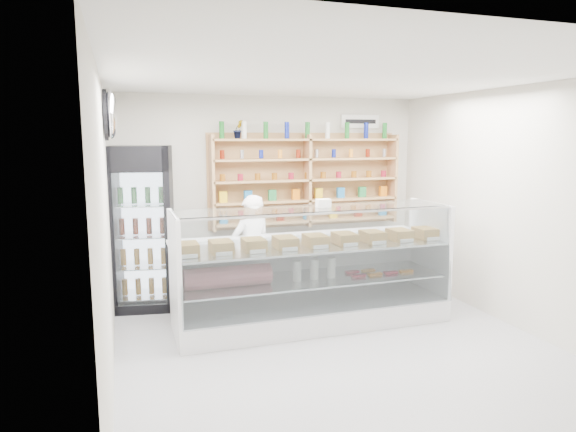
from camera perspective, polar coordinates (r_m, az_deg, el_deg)
name	(u,v)px	position (r m, az deg, el deg)	size (l,w,h in m)	color
room	(342,219)	(5.20, 6.01, -0.33)	(5.00, 5.00, 5.00)	#9A999D
display_counter	(312,292)	(6.20, 2.67, -8.46)	(3.25, 0.97, 1.41)	white
shop_worker	(251,253)	(6.59, -4.09, -4.13)	(0.55, 0.36, 1.50)	white
drinks_cooler	(143,227)	(6.91, -15.82, -1.23)	(0.87, 0.85, 2.11)	black
wall_shelving	(307,180)	(7.52, 2.15, 4.00)	(2.84, 0.28, 1.33)	#B57D55
potted_plant	(238,129)	(7.20, -5.54, 9.57)	(0.14, 0.11, 0.26)	#1E6626
security_mirror	(110,115)	(5.88, -19.13, 10.56)	(0.15, 0.50, 0.50)	silver
wall_sign	(360,122)	(7.97, 8.02, 10.35)	(0.62, 0.03, 0.20)	white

